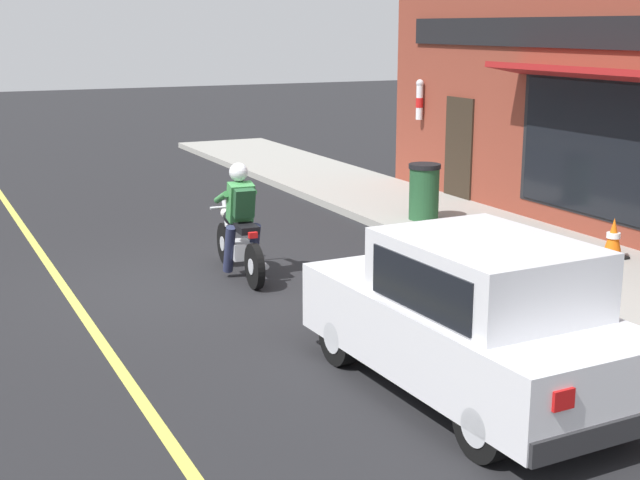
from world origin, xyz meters
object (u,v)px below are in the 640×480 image
object	(u,v)px
traffic_cone	(613,239)
trash_bin	(424,191)
car_hatchback	(471,318)
motorcycle_with_rider	(239,229)

from	to	relation	value
traffic_cone	trash_bin	world-z (taller)	trash_bin
car_hatchback	motorcycle_with_rider	bearing A→B (deg)	96.10
motorcycle_with_rider	trash_bin	bearing A→B (deg)	21.60
motorcycle_with_rider	traffic_cone	bearing A→B (deg)	-20.49
motorcycle_with_rider	car_hatchback	xyz separation A→B (m)	(0.52, -4.87, 0.09)
trash_bin	motorcycle_with_rider	bearing A→B (deg)	-158.40
car_hatchback	trash_bin	size ratio (longest dim) A/B	3.92
trash_bin	car_hatchback	bearing A→B (deg)	-118.51
motorcycle_with_rider	trash_bin	xyz separation A→B (m)	(4.03, 1.60, -0.04)
traffic_cone	trash_bin	xyz separation A→B (m)	(-1.06, 3.50, 0.20)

